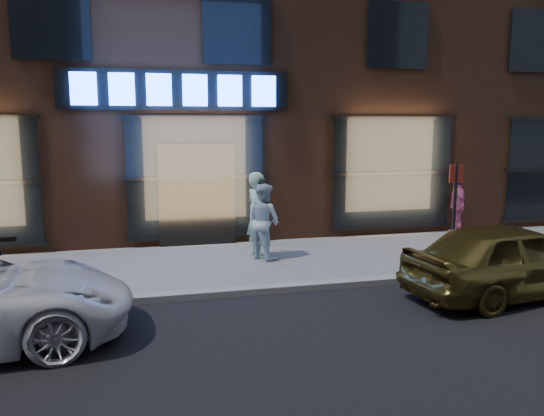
{
  "coord_description": "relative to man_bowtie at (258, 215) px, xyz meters",
  "views": [
    {
      "loc": [
        -1.21,
        -8.46,
        2.86
      ],
      "look_at": [
        1.24,
        1.6,
        1.2
      ],
      "focal_mm": 35.0,
      "sensor_mm": 36.0,
      "label": 1
    }
  ],
  "objects": [
    {
      "name": "storefront_building",
      "position": [
        -1.14,
        5.5,
        4.23
      ],
      "size": [
        30.2,
        8.28,
        10.3
      ],
      "color": "#54301E",
      "rests_on": "ground"
    },
    {
      "name": "passerby",
      "position": [
        5.5,
        1.07,
        -0.15
      ],
      "size": [
        0.58,
        0.96,
        1.53
      ],
      "primitive_type": "imported",
      "rotation": [
        0.0,
        0.0,
        -1.82
      ],
      "color": "#C65188",
      "rests_on": "ground"
    },
    {
      "name": "curb",
      "position": [
        -1.14,
        -2.49,
        -0.86
      ],
      "size": [
        60.0,
        0.25,
        0.12
      ],
      "primitive_type": "cube",
      "color": "gray",
      "rests_on": "ground"
    },
    {
      "name": "man_bowtie",
      "position": [
        0.0,
        0.0,
        0.0
      ],
      "size": [
        0.61,
        0.77,
        1.84
      ],
      "primitive_type": "imported",
      "rotation": [
        0.0,
        0.0,
        1.85
      ],
      "color": "#B9F4D8",
      "rests_on": "ground"
    },
    {
      "name": "ground",
      "position": [
        -1.14,
        -2.49,
        -0.92
      ],
      "size": [
        90.0,
        90.0,
        0.0
      ],
      "primitive_type": "plane",
      "color": "slate",
      "rests_on": "ground"
    },
    {
      "name": "sign_post",
      "position": [
        3.34,
        -2.16,
        0.36
      ],
      "size": [
        0.34,
        0.1,
        2.12
      ],
      "rotation": [
        0.0,
        0.0,
        0.22
      ],
      "color": "#262628",
      "rests_on": "ground"
    },
    {
      "name": "gold_sedan",
      "position": [
        3.51,
        -3.61,
        -0.29
      ],
      "size": [
        3.88,
        1.98,
        1.27
      ],
      "primitive_type": "imported",
      "rotation": [
        0.0,
        0.0,
        1.7
      ],
      "color": "brown",
      "rests_on": "ground"
    },
    {
      "name": "man_cap",
      "position": [
        0.09,
        -0.16,
        -0.11
      ],
      "size": [
        0.94,
        1.0,
        1.62
      ],
      "primitive_type": "imported",
      "rotation": [
        0.0,
        0.0,
        2.14
      ],
      "color": "silver",
      "rests_on": "ground"
    }
  ]
}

